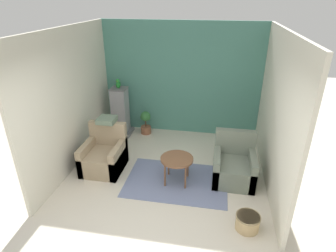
{
  "coord_description": "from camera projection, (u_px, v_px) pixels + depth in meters",
  "views": [
    {
      "loc": [
        0.88,
        -3.05,
        3.29
      ],
      "look_at": [
        0.0,
        1.81,
        0.97
      ],
      "focal_mm": 30.0,
      "sensor_mm": 36.0,
      "label": 1
    }
  ],
  "objects": [
    {
      "name": "area_rug",
      "position": [
        177.0,
        181.0,
        5.45
      ],
      "size": [
        1.94,
        1.33,
        0.01
      ],
      "color": "slate",
      "rests_on": "ground_plane"
    },
    {
      "name": "potted_plant",
      "position": [
        146.0,
        122.0,
        7.21
      ],
      "size": [
        0.28,
        0.26,
        0.61
      ],
      "color": "brown",
      "rests_on": "ground_plane"
    },
    {
      "name": "birdcage",
      "position": [
        120.0,
        113.0,
        7.1
      ],
      "size": [
        0.53,
        0.53,
        1.23
      ],
      "color": "slate",
      "rests_on": "ground_plane"
    },
    {
      "name": "coffee_table",
      "position": [
        177.0,
        161.0,
        5.25
      ],
      "size": [
        0.62,
        0.62,
        0.53
      ],
      "color": "brown",
      "rests_on": "ground_plane"
    },
    {
      "name": "wicker_basket",
      "position": [
        248.0,
        222.0,
        4.3
      ],
      "size": [
        0.38,
        0.38,
        0.25
      ],
      "color": "tan",
      "rests_on": "ground_plane"
    },
    {
      "name": "parrot",
      "position": [
        118.0,
        84.0,
        6.78
      ],
      "size": [
        0.11,
        0.2,
        0.24
      ],
      "color": "#1E842D",
      "rests_on": "birdcage"
    },
    {
      "name": "throw_pillow",
      "position": [
        107.0,
        120.0,
        5.73
      ],
      "size": [
        0.36,
        0.36,
        0.1
      ],
      "color": "slate",
      "rests_on": "armchair_left"
    },
    {
      "name": "wall_back_accent",
      "position": [
        181.0,
        80.0,
        6.91
      ],
      "size": [
        3.98,
        0.06,
        2.77
      ],
      "color": "#4C897A",
      "rests_on": "ground_plane"
    },
    {
      "name": "armchair_left",
      "position": [
        104.0,
        156.0,
        5.75
      ],
      "size": [
        0.78,
        0.84,
        0.92
      ],
      "color": "#9E896B",
      "rests_on": "ground_plane"
    },
    {
      "name": "ground_plane",
      "position": [
        147.0,
        233.0,
        4.26
      ],
      "size": [
        20.0,
        20.0,
        0.0
      ],
      "primitive_type": "plane",
      "color": "beige",
      "rests_on": "ground"
    },
    {
      "name": "wall_right",
      "position": [
        277.0,
        113.0,
        4.96
      ],
      "size": [
        0.06,
        3.61,
        2.77
      ],
      "color": "beige",
      "rests_on": "ground_plane"
    },
    {
      "name": "wall_left",
      "position": [
        72.0,
        100.0,
        5.59
      ],
      "size": [
        0.06,
        3.61,
        2.77
      ],
      "color": "beige",
      "rests_on": "ground_plane"
    },
    {
      "name": "armchair_right",
      "position": [
        234.0,
        166.0,
        5.41
      ],
      "size": [
        0.78,
        0.84,
        0.92
      ],
      "color": "slate",
      "rests_on": "ground_plane"
    }
  ]
}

